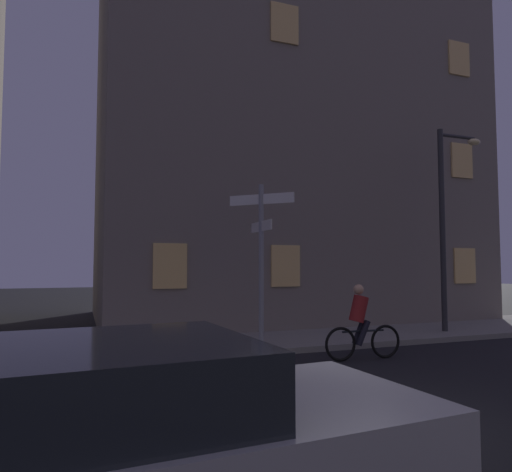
% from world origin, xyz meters
% --- Properties ---
extents(ground_plane, '(80.00, 80.00, 0.00)m').
position_xyz_m(ground_plane, '(0.00, 0.00, 0.00)').
color(ground_plane, black).
extents(sidewalk_kerb, '(40.00, 3.42, 0.14)m').
position_xyz_m(sidewalk_kerb, '(0.00, 6.31, 0.07)').
color(sidewalk_kerb, gray).
rests_on(sidewalk_kerb, ground_plane).
extents(signpost, '(1.19, 1.26, 3.79)m').
position_xyz_m(signpost, '(0.74, 5.04, 2.39)').
color(signpost, gray).
rests_on(signpost, sidewalk_kerb).
extents(street_lamp, '(1.58, 0.28, 5.86)m').
position_xyz_m(street_lamp, '(6.77, 5.50, 3.61)').
color(street_lamp, '#2D2D30').
rests_on(street_lamp, sidewalk_kerb).
extents(car_near_right, '(4.13, 2.22, 1.52)m').
position_xyz_m(car_near_right, '(-2.79, -1.88, 0.80)').
color(car_near_right, '#B7B7BC').
rests_on(car_near_right, ground_plane).
extents(cyclist, '(1.82, 0.34, 1.61)m').
position_xyz_m(cyclist, '(2.43, 3.49, 0.75)').
color(cyclist, black).
rests_on(cyclist, ground_plane).
extents(building_right_block, '(13.42, 9.15, 17.53)m').
position_xyz_m(building_right_block, '(4.02, 11.78, 8.76)').
color(building_right_block, slate).
rests_on(building_right_block, ground_plane).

